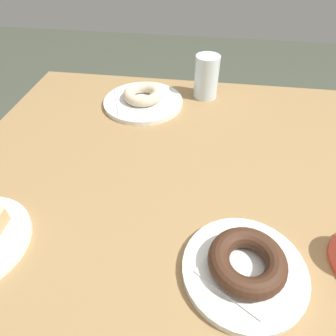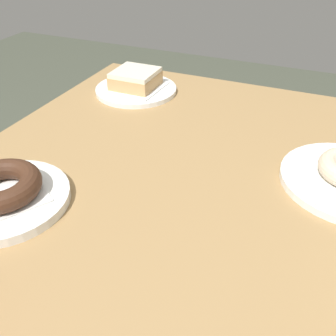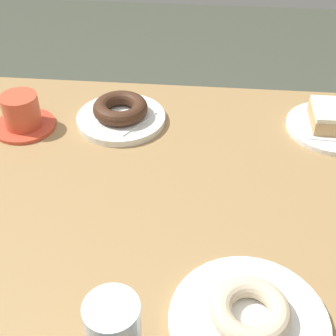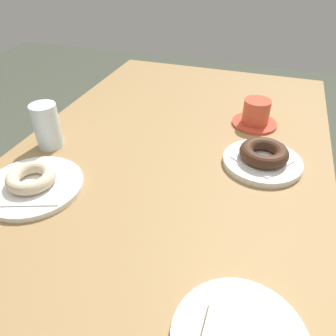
# 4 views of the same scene
# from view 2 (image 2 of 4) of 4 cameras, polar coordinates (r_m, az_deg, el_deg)

# --- Properties ---
(table) EXTENTS (1.24, 0.80, 0.76)m
(table) POSITION_cam_2_polar(r_m,az_deg,el_deg) (0.55, -3.92, -18.41)
(table) COLOR #977548
(table) RESTS_ON ground_plane
(plate_glazed_square) EXTENTS (0.20, 0.20, 0.01)m
(plate_glazed_square) POSITION_cam_2_polar(r_m,az_deg,el_deg) (0.93, -4.88, 11.82)
(plate_glazed_square) COLOR white
(plate_glazed_square) RESTS_ON table
(napkin_glazed_square) EXTENTS (0.13, 0.13, 0.00)m
(napkin_glazed_square) POSITION_cam_2_polar(r_m,az_deg,el_deg) (0.93, -4.90, 12.21)
(napkin_glazed_square) COLOR white
(napkin_glazed_square) RESTS_ON plate_glazed_square
(donut_glazed_square) EXTENTS (0.10, 0.10, 0.04)m
(donut_glazed_square) POSITION_cam_2_polar(r_m,az_deg,el_deg) (0.92, -4.96, 13.44)
(donut_glazed_square) COLOR tan
(donut_glazed_square) RESTS_ON napkin_glazed_square
(plate_chocolate_ring) EXTENTS (0.19, 0.19, 0.01)m
(plate_chocolate_ring) POSITION_cam_2_polar(r_m,az_deg,el_deg) (0.61, -23.51, -4.40)
(plate_chocolate_ring) COLOR white
(plate_chocolate_ring) RESTS_ON table
(napkin_chocolate_ring) EXTENTS (0.15, 0.15, 0.00)m
(napkin_chocolate_ring) POSITION_cam_2_polar(r_m,az_deg,el_deg) (0.61, -23.71, -3.74)
(napkin_chocolate_ring) COLOR white
(napkin_chocolate_ring) RESTS_ON plate_chocolate_ring
(donut_chocolate_ring) EXTENTS (0.12, 0.12, 0.03)m
(donut_chocolate_ring) POSITION_cam_2_polar(r_m,az_deg,el_deg) (0.60, -24.10, -2.40)
(donut_chocolate_ring) COLOR #402517
(donut_chocolate_ring) RESTS_ON napkin_chocolate_ring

